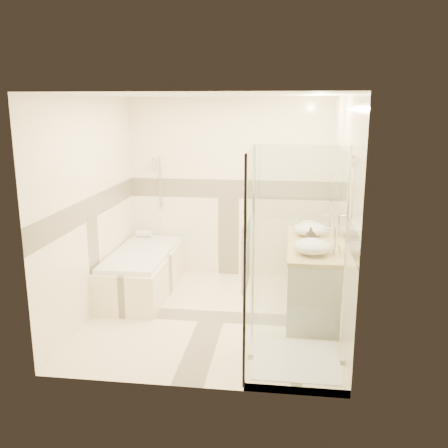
# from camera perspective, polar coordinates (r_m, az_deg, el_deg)

# --- Properties ---
(room) EXTENTS (2.82, 3.02, 2.52)m
(room) POSITION_cam_1_polar(r_m,az_deg,el_deg) (5.51, -0.78, 1.54)
(room) COLOR #FAEEC7
(room) RESTS_ON ground
(bathtub) EXTENTS (0.75, 1.70, 0.56)m
(bathtub) POSITION_cam_1_polar(r_m,az_deg,el_deg) (6.60, -9.31, -5.17)
(bathtub) COLOR #FFF2CB
(bathtub) RESTS_ON ground
(vanity) EXTENTS (0.58, 1.62, 0.85)m
(vanity) POSITION_cam_1_polar(r_m,az_deg,el_deg) (5.97, 9.92, -6.02)
(vanity) COLOR white
(vanity) RESTS_ON ground
(shower_enclosure) EXTENTS (0.96, 0.93, 2.04)m
(shower_enclosure) POSITION_cam_1_polar(r_m,az_deg,el_deg) (4.75, 6.96, -10.14)
(shower_enclosure) COLOR #FFF2CB
(shower_enclosure) RESTS_ON ground
(vessel_sink_near) EXTENTS (0.41, 0.41, 0.16)m
(vessel_sink_near) POSITION_cam_1_polar(r_m,az_deg,el_deg) (6.14, 9.81, -0.55)
(vessel_sink_near) COLOR white
(vessel_sink_near) RESTS_ON vanity
(vessel_sink_far) EXTENTS (0.41, 0.41, 0.16)m
(vessel_sink_far) POSITION_cam_1_polar(r_m,az_deg,el_deg) (5.39, 10.10, -2.53)
(vessel_sink_far) COLOR white
(vessel_sink_far) RESTS_ON vanity
(faucet_near) EXTENTS (0.11, 0.03, 0.27)m
(faucet_near) POSITION_cam_1_polar(r_m,az_deg,el_deg) (6.13, 11.85, 0.08)
(faucet_near) COLOR silver
(faucet_near) RESTS_ON vanity
(faucet_far) EXTENTS (0.12, 0.03, 0.29)m
(faucet_far) POSITION_cam_1_polar(r_m,az_deg,el_deg) (5.38, 12.43, -1.69)
(faucet_far) COLOR silver
(faucet_far) RESTS_ON vanity
(amenity_bottle_a) EXTENTS (0.09, 0.10, 0.18)m
(amenity_bottle_a) POSITION_cam_1_polar(r_m,az_deg,el_deg) (5.69, 9.98, -1.56)
(amenity_bottle_a) COLOR black
(amenity_bottle_a) RESTS_ON vanity
(amenity_bottle_b) EXTENTS (0.13, 0.13, 0.16)m
(amenity_bottle_b) POSITION_cam_1_polar(r_m,az_deg,el_deg) (5.91, 9.89, -1.13)
(amenity_bottle_b) COLOR black
(amenity_bottle_b) RESTS_ON vanity
(folded_towels) EXTENTS (0.16, 0.24, 0.07)m
(folded_towels) POSITION_cam_1_polar(r_m,az_deg,el_deg) (6.53, 9.67, -0.10)
(folded_towels) COLOR white
(folded_towels) RESTS_ON vanity
(rolled_towel) EXTENTS (0.21, 0.10, 0.10)m
(rolled_towel) POSITION_cam_1_polar(r_m,az_deg,el_deg) (7.19, -9.13, -1.10)
(rolled_towel) COLOR white
(rolled_towel) RESTS_ON bathtub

